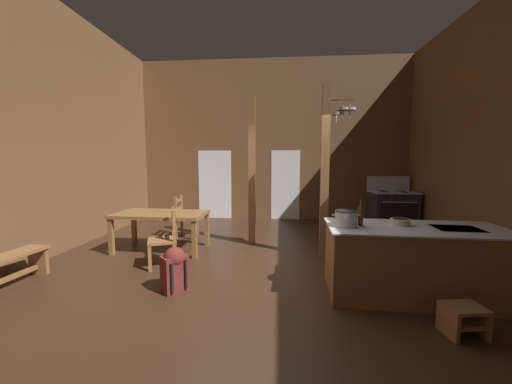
# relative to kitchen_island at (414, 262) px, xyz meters

# --- Properties ---
(ground_plane) EXTENTS (8.56, 9.46, 0.10)m
(ground_plane) POSITION_rel_kitchen_island_xyz_m (-1.91, 0.50, -0.50)
(ground_plane) COLOR #382316
(wall_back) EXTENTS (8.56, 0.14, 4.68)m
(wall_back) POSITION_rel_kitchen_island_xyz_m (-1.91, 4.90, 1.89)
(wall_back) COLOR brown
(wall_back) RESTS_ON ground_plane
(wall_left) EXTENTS (0.14, 9.46, 4.68)m
(wall_left) POSITION_rel_kitchen_island_xyz_m (-5.86, 0.50, 1.89)
(wall_left) COLOR brown
(wall_left) RESTS_ON ground_plane
(glazed_door_back_left) EXTENTS (1.00, 0.01, 2.05)m
(glazed_door_back_left) POSITION_rel_kitchen_island_xyz_m (-3.66, 4.83, 0.58)
(glazed_door_back_left) COLOR white
(glazed_door_back_left) RESTS_ON ground_plane
(glazed_panel_back_right) EXTENTS (0.84, 0.01, 2.05)m
(glazed_panel_back_right) POSITION_rel_kitchen_island_xyz_m (-1.52, 4.83, 0.58)
(glazed_panel_back_right) COLOR white
(glazed_panel_back_right) RESTS_ON ground_plane
(kitchen_island) EXTENTS (2.21, 1.08, 0.90)m
(kitchen_island) POSITION_rel_kitchen_island_xyz_m (0.00, 0.00, 0.00)
(kitchen_island) COLOR brown
(kitchen_island) RESTS_ON ground_plane
(stove_range) EXTENTS (1.16, 0.85, 1.32)m
(stove_range) POSITION_rel_kitchen_island_xyz_m (1.30, 4.11, 0.03)
(stove_range) COLOR #252525
(stove_range) RESTS_ON ground_plane
(support_post_with_pot_rack) EXTENTS (0.56, 0.24, 3.03)m
(support_post_with_pot_rack) POSITION_rel_kitchen_island_xyz_m (-0.89, 1.40, 1.19)
(support_post_with_pot_rack) COLOR brown
(support_post_with_pot_rack) RESTS_ON ground_plane
(support_post_center) EXTENTS (0.14, 0.14, 3.03)m
(support_post_center) POSITION_rel_kitchen_island_xyz_m (-2.27, 2.21, 1.07)
(support_post_center) COLOR brown
(support_post_center) RESTS_ON ground_plane
(step_stool) EXTENTS (0.40, 0.33, 0.30)m
(step_stool) POSITION_rel_kitchen_island_xyz_m (0.11, -0.82, -0.27)
(step_stool) COLOR olive
(step_stool) RESTS_ON ground_plane
(dining_table) EXTENTS (1.73, 0.96, 0.74)m
(dining_table) POSITION_rel_kitchen_island_xyz_m (-3.97, 1.58, 0.20)
(dining_table) COLOR brown
(dining_table) RESTS_ON ground_plane
(ladderback_chair_near_window) EXTENTS (0.58, 0.58, 0.95)m
(ladderback_chair_near_window) POSITION_rel_kitchen_island_xyz_m (-3.57, 0.78, 0.00)
(ladderback_chair_near_window) COLOR olive
(ladderback_chair_near_window) RESTS_ON ground_plane
(ladderback_chair_by_post) EXTENTS (0.44, 0.44, 0.95)m
(ladderback_chair_by_post) POSITION_rel_kitchen_island_xyz_m (-3.85, 2.56, 0.00)
(ladderback_chair_by_post) COLOR olive
(ladderback_chair_by_post) RESTS_ON ground_plane
(backpack) EXTENTS (0.38, 0.38, 0.60)m
(backpack) POSITION_rel_kitchen_island_xyz_m (-3.08, -0.10, -0.13)
(backpack) COLOR maroon
(backpack) RESTS_ON ground_plane
(stockpot_on_counter) EXTENTS (0.35, 0.28, 0.20)m
(stockpot_on_counter) POSITION_rel_kitchen_island_xyz_m (-0.87, -0.04, 0.55)
(stockpot_on_counter) COLOR #B7BABF
(stockpot_on_counter) RESTS_ON kitchen_island
(mixing_bowl_on_counter) EXTENTS (0.24, 0.24, 0.08)m
(mixing_bowl_on_counter) POSITION_rel_kitchen_island_xyz_m (-0.15, 0.10, 0.49)
(mixing_bowl_on_counter) COLOR #B2A893
(mixing_bowl_on_counter) RESTS_ON kitchen_island
(bottle_tall_on_counter) EXTENTS (0.07, 0.07, 0.33)m
(bottle_tall_on_counter) POSITION_rel_kitchen_island_xyz_m (-0.68, 0.02, 0.58)
(bottle_tall_on_counter) COLOR #56331E
(bottle_tall_on_counter) RESTS_ON kitchen_island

